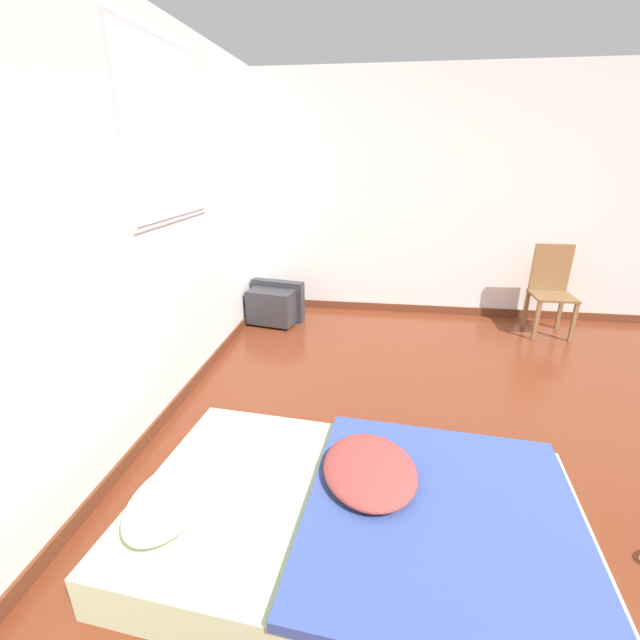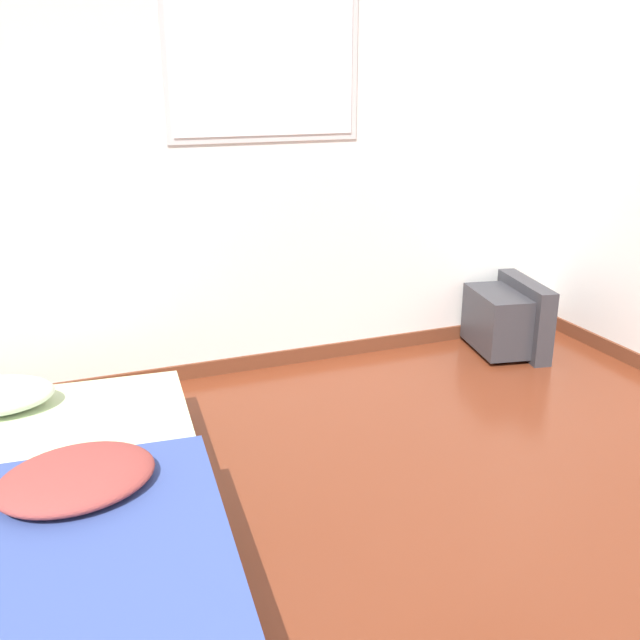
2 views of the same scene
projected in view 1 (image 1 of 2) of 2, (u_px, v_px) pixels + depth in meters
wall_back at (91, 249)px, 2.19m from camera, size 8.25×0.08×2.60m
wall_right at (531, 202)px, 4.51m from camera, size 0.08×8.37×2.60m
mattress_bed at (357, 521)px, 2.00m from camera, size 1.39×2.14×0.38m
crt_tv at (274, 304)px, 4.69m from camera, size 0.46×0.61×0.45m
wooden_chair at (551, 284)px, 4.37m from camera, size 0.40×0.40×0.91m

